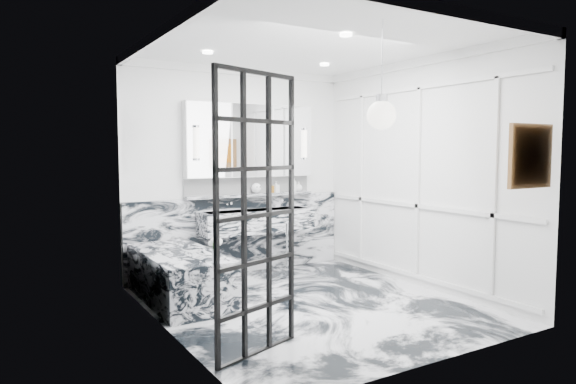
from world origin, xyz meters
TOP-DOWN VIEW (x-y plane):
  - floor at (0.00, 0.00)m, footprint 3.60×3.60m
  - ceiling at (0.00, 0.00)m, footprint 3.60×3.60m
  - wall_back at (0.00, 1.80)m, footprint 3.60×0.00m
  - wall_front at (0.00, -1.80)m, footprint 3.60×0.00m
  - wall_left at (-1.60, 0.00)m, footprint 0.00×3.60m
  - wall_right at (1.60, 0.00)m, footprint 0.00×3.60m
  - marble_clad_back at (0.00, 1.78)m, footprint 3.18×0.05m
  - marble_clad_left at (-1.59, 0.00)m, footprint 0.02×3.56m
  - panel_molding at (1.58, 0.00)m, footprint 0.03×3.40m
  - soap_bottle_a at (0.84, 1.71)m, footprint 0.09×0.09m
  - soap_bottle_b at (0.54, 1.71)m, footprint 0.09×0.09m
  - soap_bottle_c at (0.92, 1.71)m, footprint 0.14×0.14m
  - face_pot at (0.22, 1.71)m, footprint 0.14×0.14m
  - amber_bottle at (0.49, 1.71)m, footprint 0.04×0.04m
  - flower_vase at (-1.00, 0.25)m, footprint 0.08×0.08m
  - crittall_door at (-1.12, -0.91)m, footprint 0.85×0.32m
  - artwork at (1.20, -1.76)m, footprint 0.48×0.05m
  - pendant_light at (-0.18, -1.33)m, footprint 0.24×0.24m
  - trough_sink at (0.15, 1.55)m, footprint 1.60×0.45m
  - ledge at (0.15, 1.72)m, footprint 1.90×0.14m
  - subway_tile at (0.15, 1.78)m, footprint 1.90×0.03m
  - mirror_cabinet at (0.15, 1.73)m, footprint 1.90×0.16m
  - sconce_left at (-0.67, 1.63)m, footprint 0.07×0.07m
  - sconce_right at (0.97, 1.63)m, footprint 0.07×0.07m
  - bathtub at (-1.18, 0.90)m, footprint 0.75×1.65m

SIDE VIEW (x-z plane):
  - floor at x=0.00m, z-range 0.00..0.00m
  - bathtub at x=-1.18m, z-range 0.00..0.55m
  - marble_clad_back at x=0.00m, z-range 0.00..1.05m
  - flower_vase at x=-1.00m, z-range 0.55..0.67m
  - trough_sink at x=0.15m, z-range 0.58..0.88m
  - ledge at x=0.15m, z-range 1.05..1.09m
  - amber_bottle at x=0.49m, z-range 1.09..1.19m
  - crittall_door at x=-1.12m, z-range 0.00..2.30m
  - soap_bottle_c at x=0.92m, z-range 1.09..1.23m
  - face_pot at x=0.22m, z-range 1.09..1.24m
  - soap_bottle_b at x=0.54m, z-range 1.09..1.25m
  - soap_bottle_a at x=0.84m, z-range 1.09..1.29m
  - subway_tile at x=0.15m, z-range 1.09..1.32m
  - panel_molding at x=1.58m, z-range 0.15..2.45m
  - marble_clad_left at x=-1.59m, z-range 0.00..2.68m
  - wall_back at x=0.00m, z-range -0.40..3.20m
  - wall_front at x=0.00m, z-range -0.40..3.20m
  - wall_left at x=-1.60m, z-range -0.40..3.20m
  - wall_right at x=1.60m, z-range -0.40..3.20m
  - artwork at x=1.20m, z-range 1.39..1.87m
  - sconce_left at x=-0.67m, z-range 1.58..1.98m
  - sconce_right at x=0.97m, z-range 1.58..1.98m
  - mirror_cabinet at x=0.15m, z-range 1.32..2.32m
  - pendant_light at x=-0.18m, z-range 1.85..2.09m
  - ceiling at x=0.00m, z-range 2.80..2.80m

